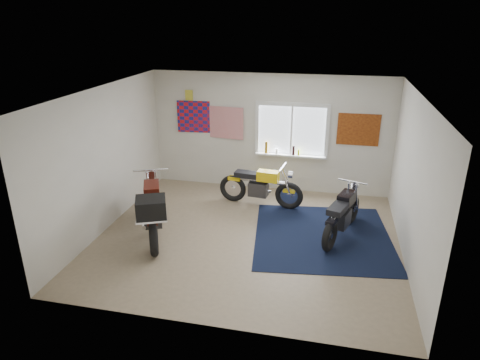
% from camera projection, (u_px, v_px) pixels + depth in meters
% --- Properties ---
extents(ground, '(5.50, 5.50, 0.00)m').
position_uv_depth(ground, '(248.00, 237.00, 8.01)').
color(ground, '#9E896B').
rests_on(ground, ground).
extents(room_shell, '(5.50, 5.50, 5.50)m').
position_uv_depth(room_shell, '(248.00, 154.00, 7.41)').
color(room_shell, white).
rests_on(room_shell, ground).
extents(navy_rug, '(2.81, 2.89, 0.01)m').
position_uv_depth(navy_rug, '(322.00, 236.00, 8.04)').
color(navy_rug, black).
rests_on(navy_rug, ground).
extents(window_assembly, '(1.66, 0.17, 1.26)m').
position_uv_depth(window_assembly, '(291.00, 134.00, 9.65)').
color(window_assembly, white).
rests_on(window_assembly, room_shell).
extents(oil_bottles, '(0.80, 0.07, 0.28)m').
position_uv_depth(oil_bottles, '(279.00, 149.00, 9.77)').
color(oil_bottles, brown).
rests_on(oil_bottles, window_assembly).
extents(flag_display, '(1.60, 0.10, 1.17)m').
position_uv_depth(flag_display, '(189.00, 95.00, 9.86)').
color(flag_display, red).
rests_on(flag_display, room_shell).
extents(triumph_poster, '(0.90, 0.03, 0.70)m').
position_uv_depth(triumph_poster, '(358.00, 130.00, 9.31)').
color(triumph_poster, '#A54C14').
rests_on(triumph_poster, room_shell).
extents(yellow_triumph, '(1.88, 0.56, 0.95)m').
position_uv_depth(yellow_triumph, '(260.00, 187.00, 9.23)').
color(yellow_triumph, black).
rests_on(yellow_triumph, ground).
extents(black_chrome_bike, '(0.78, 1.79, 0.95)m').
position_uv_depth(black_chrome_bike, '(342.00, 215.00, 7.93)').
color(black_chrome_bike, black).
rests_on(black_chrome_bike, navy_rug).
extents(maroon_tourer, '(1.18, 2.13, 1.12)m').
position_uv_depth(maroon_tourer, '(153.00, 210.00, 7.76)').
color(maroon_tourer, black).
rests_on(maroon_tourer, ground).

